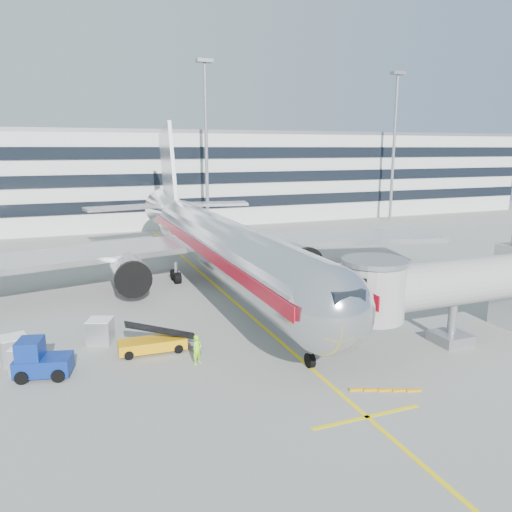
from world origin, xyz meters
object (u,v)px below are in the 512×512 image
object	(u,v)px
cargo_container_left	(14,349)
cargo_container_right	(25,358)
belt_loader	(152,343)
ramp_worker	(197,350)
cargo_container_front	(100,331)
baggage_tug	(40,360)
main_jet	(214,241)

from	to	relation	value
cargo_container_left	cargo_container_right	size ratio (longest dim) A/B	1.03
belt_loader	ramp_worker	distance (m)	3.56
ramp_worker	cargo_container_front	bearing A→B (deg)	103.29
baggage_tug	ramp_worker	size ratio (longest dim) A/B	1.83
baggage_tug	cargo_container_front	size ratio (longest dim) A/B	1.69
baggage_tug	ramp_worker	distance (m)	8.90
cargo_container_right	ramp_worker	distance (m)	9.97
main_jet	cargo_container_right	distance (m)	21.31
cargo_container_left	cargo_container_right	bearing A→B (deg)	-65.74
belt_loader	cargo_container_left	xyz separation A→B (m)	(-8.06, 1.57, 0.21)
baggage_tug	cargo_container_right	distance (m)	1.47
belt_loader	ramp_worker	xyz separation A→B (m)	(2.22, -2.76, 0.31)
cargo_container_right	main_jet	bearing A→B (deg)	41.87
main_jet	ramp_worker	xyz separation A→B (m)	(-6.08, -16.81, -3.32)
main_jet	belt_loader	distance (m)	16.71
baggage_tug	cargo_container_left	xyz separation A→B (m)	(-1.52, 2.77, -0.16)
cargo_container_left	ramp_worker	bearing A→B (deg)	-22.87
cargo_container_front	ramp_worker	bearing A→B (deg)	-47.58
belt_loader	baggage_tug	bearing A→B (deg)	-169.65
baggage_tug	cargo_container_left	size ratio (longest dim) A/B	1.79
baggage_tug	main_jet	bearing A→B (deg)	45.76
main_jet	ramp_worker	distance (m)	18.18
cargo_container_front	ramp_worker	world-z (taller)	ramp_worker
belt_loader	baggage_tug	xyz separation A→B (m)	(-6.54, -1.19, 0.38)
baggage_tug	cargo_container_right	xyz separation A→B (m)	(-0.82, 1.20, -0.22)
baggage_tug	cargo_container_left	distance (m)	3.16
cargo_container_left	cargo_container_front	bearing A→B (deg)	14.40
cargo_container_right	belt_loader	bearing A→B (deg)	-0.07
ramp_worker	belt_loader	bearing A→B (deg)	99.63
ramp_worker	cargo_container_left	bearing A→B (deg)	128.00
cargo_container_front	cargo_container_left	bearing A→B (deg)	-165.60
main_jet	cargo_container_left	bearing A→B (deg)	-142.69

